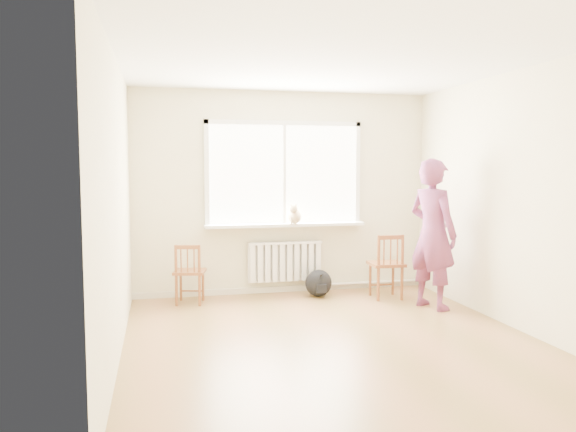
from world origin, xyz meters
TOP-DOWN VIEW (x-y plane):
  - floor at (0.00, 0.00)m, footprint 4.50×4.50m
  - ceiling at (0.00, 0.00)m, footprint 4.50×4.50m
  - back_wall at (0.00, 2.25)m, footprint 4.00×0.01m
  - window at (0.00, 2.22)m, footprint 2.12×0.05m
  - windowsill at (0.00, 2.14)m, footprint 2.15×0.22m
  - radiator at (0.00, 2.16)m, footprint 1.00×0.12m
  - heating_pipe at (1.25, 2.19)m, footprint 1.40×0.04m
  - baseboard at (0.00, 2.23)m, footprint 4.00×0.03m
  - chair_left at (-1.29, 1.83)m, footprint 0.44×0.43m
  - chair_right at (1.22, 1.55)m, footprint 0.43×0.42m
  - person at (1.55, 0.99)m, footprint 0.65×0.77m
  - cat at (0.10, 2.05)m, footprint 0.26×0.41m
  - backpack at (0.38, 1.86)m, footprint 0.41×0.34m

SIDE VIEW (x-z plane):
  - floor at x=0.00m, z-range 0.00..0.00m
  - baseboard at x=0.00m, z-range 0.00..0.08m
  - heating_pipe at x=1.25m, z-range 0.06..0.10m
  - backpack at x=0.38m, z-range 0.00..0.36m
  - chair_left at x=-1.29m, z-range 0.00..0.76m
  - chair_right at x=1.22m, z-range 0.00..0.85m
  - radiator at x=0.00m, z-range 0.16..0.71m
  - person at x=1.55m, z-range 0.00..1.80m
  - windowsill at x=0.00m, z-range 0.91..0.95m
  - cat at x=0.10m, z-range 0.92..1.21m
  - back_wall at x=0.00m, z-range 0.00..2.70m
  - window at x=0.00m, z-range 0.95..2.37m
  - ceiling at x=0.00m, z-range 2.70..2.70m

